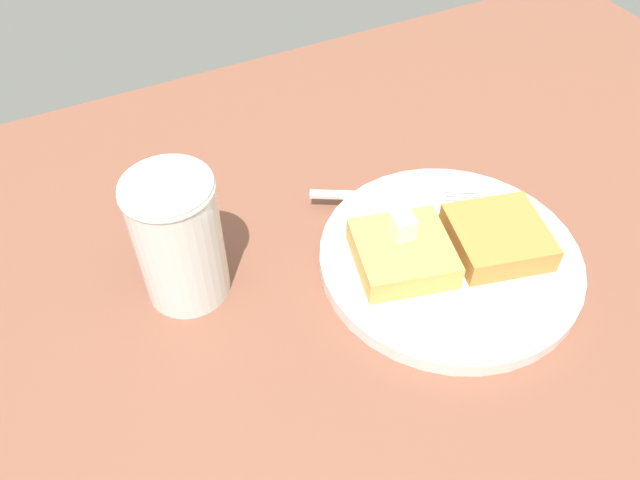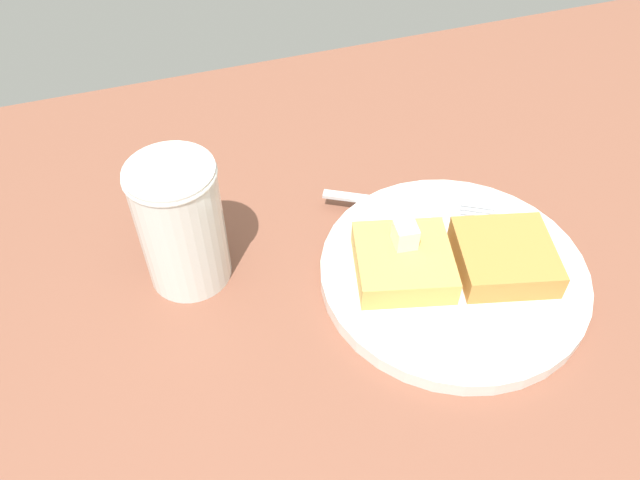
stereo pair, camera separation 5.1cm
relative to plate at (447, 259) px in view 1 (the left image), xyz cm
name	(u,v)px [view 1 (the left image)]	position (x,y,z in cm)	size (l,w,h in cm)	color
table_surface	(519,362)	(0.21, -10.26, -2.28)	(99.59, 99.59, 2.92)	brown
plate	(447,259)	(0.00, 0.00, 0.00)	(22.78, 22.78, 1.41)	silver
toast_slice_left	(402,253)	(-4.16, 1.06, 1.78)	(7.84, 7.73, 2.37)	tan
toast_slice_middle	(498,237)	(4.16, -1.06, 1.78)	(7.84, 7.73, 2.37)	#BD7F3A
butter_pat_primary	(403,226)	(-3.77, 2.05, 3.97)	(2.00, 1.80, 2.00)	#F4F0CB
fork	(405,197)	(0.47, 7.75, 0.78)	(14.65, 9.10, 0.36)	silver
syrup_jar	(179,242)	(-21.00, 7.89, 4.72)	(7.18, 7.18, 11.66)	#371406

